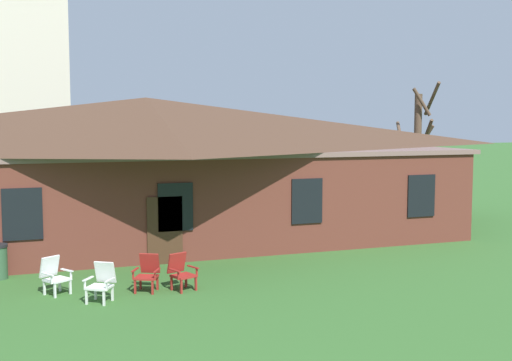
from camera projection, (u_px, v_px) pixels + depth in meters
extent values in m
cube|color=brown|center=(147.00, 194.00, 24.28)|extent=(22.18, 10.00, 3.20)
cube|color=#795B55|center=(147.00, 151.00, 24.12)|extent=(22.62, 10.20, 0.16)
pyramid|color=#4C3323|center=(146.00, 123.00, 24.02)|extent=(23.07, 10.40, 1.93)
cube|color=black|center=(22.00, 214.00, 18.07)|extent=(1.10, 0.06, 1.50)
cube|color=black|center=(175.00, 207.00, 19.54)|extent=(1.10, 0.06, 1.50)
cube|color=black|center=(307.00, 201.00, 21.02)|extent=(1.10, 0.06, 1.50)
cube|color=black|center=(421.00, 196.00, 22.49)|extent=(1.10, 0.06, 1.50)
cube|color=#422819|center=(165.00, 230.00, 19.50)|extent=(1.10, 0.06, 2.10)
cube|color=beige|center=(24.00, 75.00, 36.78)|extent=(4.80, 4.80, 14.14)
cube|color=white|center=(70.00, 287.00, 16.18)|extent=(0.07, 0.07, 0.36)
cube|color=white|center=(55.00, 291.00, 15.82)|extent=(0.07, 0.07, 0.36)
cube|color=white|center=(60.00, 284.00, 16.45)|extent=(0.07, 0.07, 0.36)
cube|color=white|center=(44.00, 288.00, 16.08)|extent=(0.07, 0.07, 0.36)
cube|color=white|center=(57.00, 280.00, 16.11)|extent=(0.74, 0.73, 0.05)
cube|color=white|center=(49.00, 266.00, 16.27)|extent=(0.53, 0.44, 0.54)
cube|color=white|center=(67.00, 270.00, 16.31)|extent=(0.31, 0.42, 0.03)
cube|color=white|center=(71.00, 275.00, 16.23)|extent=(0.06, 0.06, 0.22)
cube|color=white|center=(47.00, 274.00, 15.85)|extent=(0.31, 0.42, 0.03)
cube|color=white|center=(51.00, 280.00, 15.77)|extent=(0.06, 0.06, 0.22)
cube|color=silver|center=(104.00, 298.00, 15.15)|extent=(0.07, 0.07, 0.36)
cube|color=silver|center=(87.00, 297.00, 15.26)|extent=(0.07, 0.07, 0.36)
cube|color=silver|center=(112.00, 294.00, 15.58)|extent=(0.07, 0.07, 0.36)
cube|color=silver|center=(95.00, 292.00, 15.69)|extent=(0.07, 0.07, 0.36)
cube|color=silver|center=(99.00, 287.00, 15.40)|extent=(0.74, 0.73, 0.05)
cube|color=silver|center=(105.00, 272.00, 15.67)|extent=(0.53, 0.44, 0.54)
cube|color=silver|center=(110.00, 280.00, 15.29)|extent=(0.31, 0.42, 0.03)
cube|color=silver|center=(107.00, 286.00, 15.14)|extent=(0.06, 0.06, 0.22)
cube|color=silver|center=(88.00, 279.00, 15.43)|extent=(0.31, 0.42, 0.03)
cube|color=silver|center=(85.00, 285.00, 15.28)|extent=(0.06, 0.06, 0.22)
cube|color=maroon|center=(153.00, 288.00, 16.13)|extent=(0.07, 0.07, 0.36)
cube|color=maroon|center=(135.00, 287.00, 16.19)|extent=(0.07, 0.07, 0.36)
cube|color=maroon|center=(157.00, 283.00, 16.57)|extent=(0.07, 0.07, 0.36)
cube|color=maroon|center=(140.00, 283.00, 16.63)|extent=(0.07, 0.07, 0.36)
cube|color=maroon|center=(146.00, 277.00, 16.36)|extent=(0.72, 0.71, 0.05)
cube|color=maroon|center=(150.00, 263.00, 16.64)|extent=(0.54, 0.40, 0.54)
cube|color=maroon|center=(157.00, 270.00, 16.29)|extent=(0.27, 0.44, 0.03)
cube|color=maroon|center=(155.00, 276.00, 16.14)|extent=(0.05, 0.05, 0.22)
cube|color=maroon|center=(135.00, 270.00, 16.36)|extent=(0.27, 0.44, 0.03)
cube|color=maroon|center=(133.00, 275.00, 16.21)|extent=(0.05, 0.05, 0.22)
cube|color=maroon|center=(196.00, 284.00, 16.51)|extent=(0.06, 0.06, 0.36)
cube|color=maroon|center=(181.00, 287.00, 16.21)|extent=(0.06, 0.06, 0.36)
cube|color=maroon|center=(186.00, 281.00, 16.84)|extent=(0.06, 0.06, 0.36)
cube|color=maroon|center=(172.00, 283.00, 16.54)|extent=(0.06, 0.06, 0.36)
cube|color=maroon|center=(184.00, 276.00, 16.50)|extent=(0.69, 0.68, 0.05)
cube|color=maroon|center=(177.00, 263.00, 16.71)|extent=(0.55, 0.37, 0.54)
cube|color=maroon|center=(193.00, 267.00, 16.66)|extent=(0.23, 0.46, 0.03)
cube|color=maroon|center=(197.00, 272.00, 16.55)|extent=(0.05, 0.05, 0.22)
cube|color=maroon|center=(175.00, 270.00, 16.28)|extent=(0.23, 0.46, 0.03)
cube|color=maroon|center=(178.00, 276.00, 16.17)|extent=(0.05, 0.05, 0.22)
cylinder|color=brown|center=(417.00, 153.00, 30.81)|extent=(0.36, 0.36, 5.70)
cylinder|color=brown|center=(427.00, 132.00, 30.79)|extent=(0.38, 1.11, 1.26)
cylinder|color=brown|center=(422.00, 102.00, 30.17)|extent=(0.98, 0.37, 1.36)
cylinder|color=brown|center=(400.00, 134.00, 30.80)|extent=(0.89, 1.70, 1.26)
cylinder|color=brown|center=(432.00, 99.00, 30.69)|extent=(0.41, 1.52, 1.60)
cylinder|color=brown|center=(423.00, 141.00, 31.11)|extent=(0.62, 1.13, 1.64)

